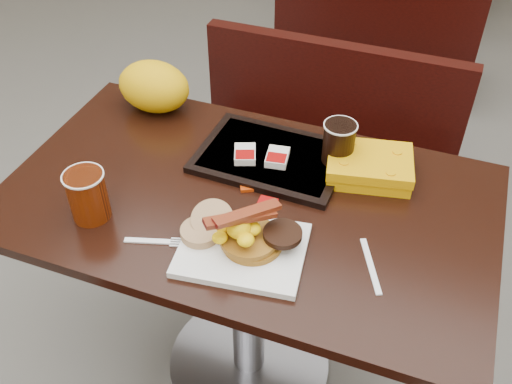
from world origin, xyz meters
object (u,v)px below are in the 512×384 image
at_px(hashbrown_sleeve_right, 277,157).
at_px(paper_bag, 154,86).
at_px(pancake_stack, 252,239).
at_px(bench_near_n, 315,156).
at_px(platter, 242,250).
at_px(coffee_cup_far, 339,143).
at_px(knife, 371,266).
at_px(tray, 271,157).
at_px(hashbrown_sleeve_left, 245,154).
at_px(clamshell, 369,166).
at_px(table_near, 248,293).
at_px(fork, 147,241).
at_px(bench_far_s, 380,22).
at_px(coffee_cup_near, 88,196).

distance_m(hashbrown_sleeve_right, paper_bag, 0.44).
bearing_deg(pancake_stack, bench_near_n, 94.98).
bearing_deg(bench_near_n, platter, -86.26).
distance_m(pancake_stack, coffee_cup_far, 0.37).
distance_m(platter, knife, 0.28).
bearing_deg(tray, hashbrown_sleeve_left, -149.15).
relative_size(knife, paper_bag, 0.75).
bearing_deg(clamshell, bench_near_n, 105.51).
relative_size(table_near, coffee_cup_far, 10.85).
relative_size(fork, coffee_cup_far, 1.32).
relative_size(pancake_stack, clamshell, 0.64).
height_order(fork, hashbrown_sleeve_right, hashbrown_sleeve_right).
bearing_deg(hashbrown_sleeve_left, paper_bag, 135.81).
distance_m(table_near, fork, 0.46).
distance_m(bench_far_s, pancake_stack, 2.10).
bearing_deg(hashbrown_sleeve_left, platter, -90.40).
bearing_deg(coffee_cup_far, tray, -167.09).
distance_m(clamshell, paper_bag, 0.66).
distance_m(knife, hashbrown_sleeve_right, 0.40).
bearing_deg(tray, table_near, -91.20).
distance_m(bench_far_s, knife, 2.08).
relative_size(knife, hashbrown_sleeve_left, 2.16).
bearing_deg(tray, hashbrown_sleeve_right, -35.49).
distance_m(bench_near_n, tray, 0.67).
height_order(coffee_cup_near, fork, coffee_cup_near).
relative_size(bench_far_s, coffee_cup_far, 9.04).
distance_m(platter, clamshell, 0.42).
distance_m(table_near, clamshell, 0.52).
height_order(coffee_cup_near, clamshell, coffee_cup_near).
xyz_separation_m(fork, tray, (0.16, 0.38, 0.01)).
distance_m(coffee_cup_near, fork, 0.18).
distance_m(tray, clamshell, 0.26).
relative_size(hashbrown_sleeve_left, hashbrown_sleeve_right, 1.00).
distance_m(table_near, platter, 0.43).
xyz_separation_m(coffee_cup_near, tray, (0.33, 0.35, -0.05)).
height_order(table_near, pancake_stack, pancake_stack).
bearing_deg(coffee_cup_near, paper_bag, 98.91).
relative_size(bench_near_n, pancake_stack, 7.37).
relative_size(bench_far_s, platter, 3.62).
relative_size(pancake_stack, knife, 0.85).
bearing_deg(knife, coffee_cup_near, -108.28).
height_order(platter, clamshell, clamshell).
distance_m(bench_far_s, coffee_cup_near, 2.16).
bearing_deg(tray, clamshell, 8.13).
bearing_deg(bench_near_n, pancake_stack, -85.02).
xyz_separation_m(bench_near_n, bench_far_s, (0.00, 1.20, 0.00)).
xyz_separation_m(table_near, coffee_cup_far, (0.17, 0.20, 0.45)).
distance_m(pancake_stack, hashbrown_sleeve_right, 0.30).
xyz_separation_m(bench_near_n, paper_bag, (-0.39, -0.43, 0.46)).
xyz_separation_m(bench_far_s, hashbrown_sleeve_right, (0.03, -1.76, 0.42)).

